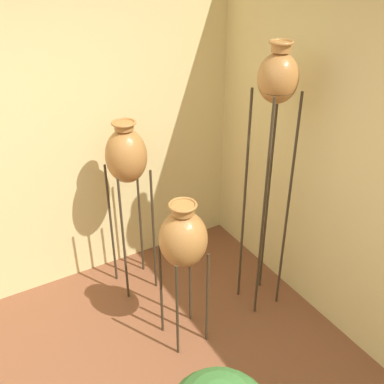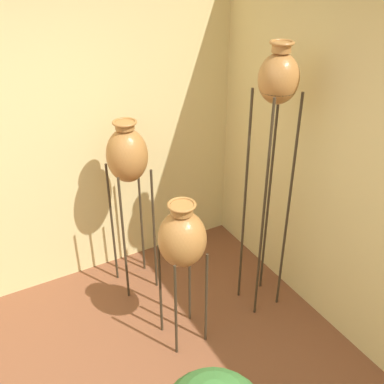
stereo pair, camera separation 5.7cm
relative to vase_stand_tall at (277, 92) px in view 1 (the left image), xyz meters
name	(u,v)px [view 1 (the left image)]	position (x,y,z in m)	size (l,w,h in m)	color
vase_stand_tall	(277,92)	(0.00, 0.00, 0.00)	(0.27, 0.27, 2.15)	#382D1E
vase_stand_medium	(126,158)	(-0.82, 0.71, -0.59)	(0.32, 0.32, 1.54)	#382D1E
vase_stand_short	(183,240)	(-0.75, -0.04, -0.91)	(0.34, 0.34, 1.20)	#382D1E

